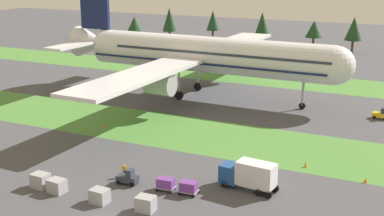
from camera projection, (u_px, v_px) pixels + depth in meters
grass_strip_near at (217, 137)px, 79.14m from camera, size 320.00×15.99×0.01m
grass_strip_far at (292, 81)px, 117.25m from camera, size 320.00×15.99×0.01m
airliner at (200, 54)px, 101.36m from camera, size 60.19×74.24×24.24m
baggage_tug at (128, 178)px, 62.24m from camera, size 2.70×1.51×1.97m
cargo_dolly_lead at (166, 183)px, 60.47m from camera, size 2.31×1.67×1.55m
cargo_dolly_second at (188, 187)px, 59.46m from camera, size 2.31×1.67×1.55m
catering_truck at (249, 174)px, 60.41m from camera, size 7.15×3.00×3.58m
pushback_tractor at (381, 114)px, 88.41m from camera, size 2.62×1.35×1.97m
ground_crew_marshaller at (124, 170)px, 64.29m from camera, size 0.56×0.36×1.74m
uld_container_0 at (40, 181)px, 61.23m from camera, size 2.02×1.63×1.79m
uld_container_1 at (100, 196)px, 57.38m from camera, size 2.08×1.70×1.62m
uld_container_2 at (57, 186)px, 59.99m from camera, size 2.10×1.72×1.61m
uld_container_3 at (146, 204)px, 55.42m from camera, size 2.08×1.70×1.70m
taxiway_marker_0 at (366, 180)px, 62.80m from camera, size 0.44×0.44×0.62m
taxiway_marker_1 at (306, 165)px, 67.51m from camera, size 0.44×0.44×0.70m
taxiway_marker_2 at (104, 125)px, 84.20m from camera, size 0.44×0.44×0.51m
distant_tree_line at (354, 30)px, 152.80m from camera, size 179.33×9.48×12.24m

